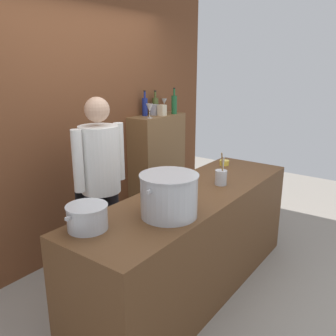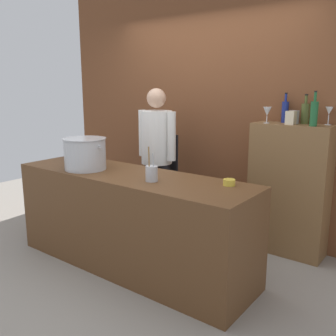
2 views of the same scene
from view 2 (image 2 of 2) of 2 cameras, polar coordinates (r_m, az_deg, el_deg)
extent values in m
plane|color=gray|center=(3.74, -5.47, -14.47)|extent=(8.00, 8.00, 0.00)
cube|color=brown|center=(4.47, 6.54, 9.94)|extent=(4.40, 0.10, 3.00)
cube|color=brown|center=(3.56, -5.62, -7.98)|extent=(2.40, 0.70, 0.90)
cube|color=brown|center=(3.96, 17.87, -3.19)|extent=(0.76, 0.32, 1.32)
cylinder|color=black|center=(4.23, -0.70, -5.00)|extent=(0.14, 0.14, 0.84)
cylinder|color=black|center=(4.36, -2.63, -4.47)|extent=(0.14, 0.14, 0.84)
cylinder|color=white|center=(4.14, -1.74, 4.69)|extent=(0.34, 0.34, 0.58)
cube|color=black|center=(4.31, -0.06, 1.77)|extent=(0.30, 0.05, 0.52)
cylinder|color=white|center=(3.99, 0.54, 4.82)|extent=(0.09, 0.09, 0.52)
cylinder|color=white|center=(4.29, -3.87, 5.33)|extent=(0.09, 0.09, 0.52)
sphere|color=tan|center=(4.11, -1.78, 10.58)|extent=(0.21, 0.21, 0.21)
cylinder|color=#B7BABF|center=(3.66, -12.50, 2.06)|extent=(0.39, 0.39, 0.29)
cylinder|color=#B7BABF|center=(3.64, -12.61, 4.39)|extent=(0.41, 0.41, 0.01)
cube|color=#B7BABF|center=(3.81, -14.66, 3.77)|extent=(0.04, 0.02, 0.02)
cube|color=#B7BABF|center=(3.49, -10.27, 3.21)|extent=(0.04, 0.02, 0.02)
cylinder|color=#B7BABF|center=(4.22, -13.59, 2.39)|extent=(0.26, 0.26, 0.15)
cylinder|color=#B7BABF|center=(4.21, -13.65, 3.48)|extent=(0.27, 0.27, 0.01)
cube|color=#B7BABF|center=(4.33, -14.86, 3.22)|extent=(0.04, 0.02, 0.02)
cube|color=#B7BABF|center=(4.10, -12.33, 2.87)|extent=(0.04, 0.02, 0.02)
cylinder|color=#B7BABF|center=(3.14, -2.51, -0.86)|extent=(0.10, 0.10, 0.13)
cylinder|color=#B7BABF|center=(3.11, -2.22, 0.27)|extent=(0.01, 0.03, 0.22)
cylinder|color=olive|center=(3.12, -2.89, 0.75)|extent=(0.03, 0.03, 0.27)
cylinder|color=yellow|center=(3.05, 9.28, -2.17)|extent=(0.10, 0.10, 0.05)
cylinder|color=navy|center=(3.96, 17.35, 8.11)|extent=(0.07, 0.07, 0.21)
cylinder|color=navy|center=(3.95, 17.49, 10.15)|extent=(0.02, 0.02, 0.08)
cylinder|color=black|center=(3.95, 17.53, 10.79)|extent=(0.03, 0.03, 0.01)
cylinder|color=#475123|center=(3.90, 20.12, 7.75)|extent=(0.08, 0.08, 0.19)
cylinder|color=#475123|center=(3.89, 20.27, 9.75)|extent=(0.03, 0.03, 0.08)
cylinder|color=black|center=(3.89, 20.32, 10.40)|extent=(0.03, 0.03, 0.01)
cylinder|color=#1E592D|center=(3.68, 21.30, 7.67)|extent=(0.07, 0.07, 0.22)
cylinder|color=#1E592D|center=(3.67, 21.49, 10.04)|extent=(0.02, 0.02, 0.08)
cylinder|color=black|center=(3.67, 21.55, 10.77)|extent=(0.03, 0.03, 0.01)
cylinder|color=silver|center=(3.87, 23.13, 6.09)|extent=(0.06, 0.06, 0.01)
cylinder|color=silver|center=(3.86, 23.19, 6.79)|extent=(0.01, 0.01, 0.09)
cone|color=silver|center=(3.86, 23.29, 8.01)|extent=(0.07, 0.07, 0.08)
cylinder|color=silver|center=(3.85, 14.75, 6.65)|extent=(0.06, 0.06, 0.01)
cylinder|color=silver|center=(3.85, 14.78, 7.18)|extent=(0.01, 0.01, 0.07)
cone|color=silver|center=(3.84, 14.85, 8.33)|extent=(0.08, 0.08, 0.09)
cube|color=beige|center=(3.77, 18.16, 7.26)|extent=(0.08, 0.08, 0.13)
cube|color=#B2B2B7|center=(3.86, 18.57, 7.34)|extent=(0.08, 0.08, 0.13)
camera|label=1|loc=(4.71, -41.82, 12.13)|focal=37.88mm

